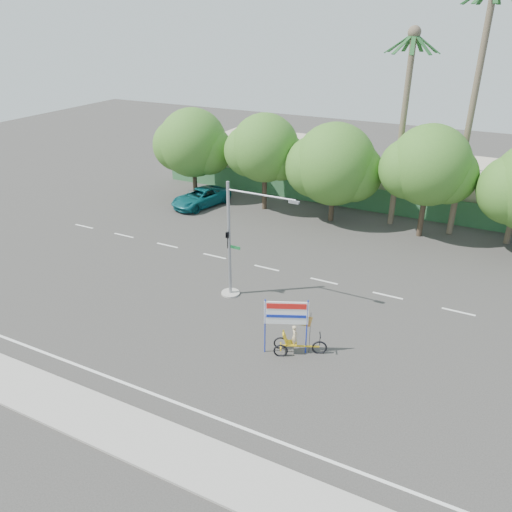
% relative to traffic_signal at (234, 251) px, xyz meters
% --- Properties ---
extents(ground, '(120.00, 120.00, 0.00)m').
position_rel_traffic_signal_xyz_m(ground, '(2.20, -3.98, -2.92)').
color(ground, '#33302D').
rests_on(ground, ground).
extents(sidewalk_near, '(50.00, 2.40, 0.12)m').
position_rel_traffic_signal_xyz_m(sidewalk_near, '(2.20, -11.48, -2.86)').
color(sidewalk_near, gray).
rests_on(sidewalk_near, ground).
extents(fence, '(38.00, 0.08, 2.00)m').
position_rel_traffic_signal_xyz_m(fence, '(2.20, 17.52, -1.92)').
color(fence, '#336B3D').
rests_on(fence, ground).
extents(building_left, '(12.00, 8.00, 4.00)m').
position_rel_traffic_signal_xyz_m(building_left, '(-7.80, 22.02, -0.92)').
color(building_left, '#BBAE95').
rests_on(building_left, ground).
extents(building_right, '(14.00, 8.00, 3.60)m').
position_rel_traffic_signal_xyz_m(building_right, '(10.20, 22.02, -1.12)').
color(building_right, '#BBAE95').
rests_on(building_right, ground).
extents(tree_far_left, '(7.14, 6.00, 7.96)m').
position_rel_traffic_signal_xyz_m(tree_far_left, '(-11.85, 14.02, 1.84)').
color(tree_far_left, '#473828').
rests_on(tree_far_left, ground).
extents(tree_left, '(6.66, 5.60, 8.07)m').
position_rel_traffic_signal_xyz_m(tree_left, '(-4.85, 14.02, 2.14)').
color(tree_left, '#473828').
rests_on(tree_left, ground).
extents(tree_center, '(7.62, 6.40, 7.85)m').
position_rel_traffic_signal_xyz_m(tree_center, '(1.14, 14.02, 1.55)').
color(tree_center, '#473828').
rests_on(tree_center, ground).
extents(tree_right, '(6.90, 5.80, 8.36)m').
position_rel_traffic_signal_xyz_m(tree_right, '(8.15, 14.02, 2.32)').
color(tree_right, '#473828').
rests_on(tree_right, ground).
extents(palm_tall, '(3.73, 3.79, 17.45)m').
position_rel_traffic_signal_xyz_m(palm_tall, '(10.20, 15.52, 7.55)').
color(palm_tall, '#70604C').
rests_on(palm_tall, ground).
extents(palm_short, '(3.73, 3.79, 14.45)m').
position_rel_traffic_signal_xyz_m(palm_short, '(5.70, 15.52, 5.94)').
color(palm_short, '#70604C').
rests_on(palm_short, ground).
extents(traffic_signal, '(4.72, 1.10, 7.00)m').
position_rel_traffic_signal_xyz_m(traffic_signal, '(0.00, 0.00, 0.00)').
color(traffic_signal, gray).
rests_on(traffic_signal, ground).
extents(trike_billboard, '(2.89, 1.48, 3.07)m').
position_rel_traffic_signal_xyz_m(trike_billboard, '(5.20, -3.67, -1.68)').
color(trike_billboard, black).
rests_on(trike_billboard, ground).
extents(pickup_truck, '(3.96, 6.00, 1.53)m').
position_rel_traffic_signal_xyz_m(pickup_truck, '(-10.05, 12.17, -2.15)').
color(pickup_truck, '#0D575E').
rests_on(pickup_truck, ground).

